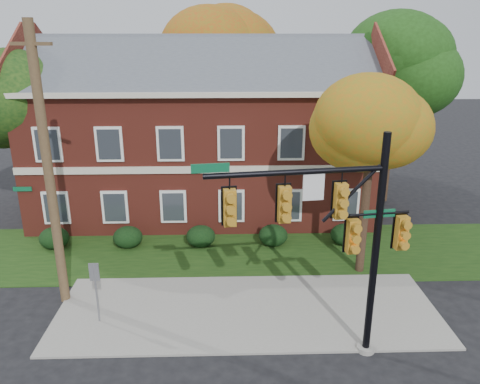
{
  "coord_description": "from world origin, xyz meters",
  "views": [
    {
      "loc": [
        -0.72,
        -14.0,
        9.76
      ],
      "look_at": [
        -0.22,
        3.0,
        4.01
      ],
      "focal_mm": 35.0,
      "sensor_mm": 36.0,
      "label": 1
    }
  ],
  "objects_px": {
    "hedge_far_right": "(345,234)",
    "tree_far_rear": "(226,48)",
    "hedge_right": "(273,235)",
    "sign_post": "(95,283)",
    "apartment_building": "(203,124)",
    "tree_right_rear": "(405,65)",
    "traffic_signal": "(337,226)",
    "tree_left_rear": "(14,97)",
    "utility_pole": "(48,171)",
    "hedge_far_left": "(54,238)",
    "hedge_center": "(201,236)",
    "hedge_left": "(128,237)",
    "tree_near_right": "(380,118)"
  },
  "relations": [
    {
      "from": "tree_right_rear",
      "to": "sign_post",
      "type": "xyz_separation_m",
      "value": [
        -14.62,
        -12.37,
        -6.52
      ]
    },
    {
      "from": "hedge_center",
      "to": "hedge_far_right",
      "type": "distance_m",
      "value": 7.0
    },
    {
      "from": "hedge_center",
      "to": "tree_far_rear",
      "type": "relative_size",
      "value": 0.12
    },
    {
      "from": "hedge_far_left",
      "to": "tree_near_right",
      "type": "xyz_separation_m",
      "value": [
        14.22,
        -2.83,
        6.14
      ]
    },
    {
      "from": "tree_near_right",
      "to": "traffic_signal",
      "type": "xyz_separation_m",
      "value": [
        -2.77,
        -5.43,
        -2.2
      ]
    },
    {
      "from": "hedge_right",
      "to": "tree_near_right",
      "type": "distance_m",
      "value": 7.72
    },
    {
      "from": "hedge_far_right",
      "to": "tree_right_rear",
      "type": "xyz_separation_m",
      "value": [
        4.31,
        6.11,
        7.6
      ]
    },
    {
      "from": "apartment_building",
      "to": "tree_far_rear",
      "type": "height_order",
      "value": "tree_far_rear"
    },
    {
      "from": "hedge_right",
      "to": "tree_right_rear",
      "type": "xyz_separation_m",
      "value": [
        7.81,
        6.11,
        7.6
      ]
    },
    {
      "from": "hedge_left",
      "to": "hedge_far_left",
      "type": "bearing_deg",
      "value": 180.0
    },
    {
      "from": "hedge_right",
      "to": "tree_right_rear",
      "type": "relative_size",
      "value": 0.13
    },
    {
      "from": "hedge_far_left",
      "to": "hedge_right",
      "type": "xyz_separation_m",
      "value": [
        10.5,
        0.0,
        0.0
      ]
    },
    {
      "from": "hedge_far_left",
      "to": "hedge_right",
      "type": "distance_m",
      "value": 10.5
    },
    {
      "from": "traffic_signal",
      "to": "sign_post",
      "type": "distance_m",
      "value": 8.51
    },
    {
      "from": "hedge_center",
      "to": "tree_right_rear",
      "type": "height_order",
      "value": "tree_right_rear"
    },
    {
      "from": "tree_left_rear",
      "to": "tree_far_rear",
      "type": "relative_size",
      "value": 0.77
    },
    {
      "from": "hedge_center",
      "to": "hedge_far_right",
      "type": "height_order",
      "value": "same"
    },
    {
      "from": "tree_far_rear",
      "to": "hedge_far_right",
      "type": "bearing_deg",
      "value": -66.63
    },
    {
      "from": "hedge_left",
      "to": "utility_pole",
      "type": "height_order",
      "value": "utility_pole"
    },
    {
      "from": "tree_far_rear",
      "to": "tree_left_rear",
      "type": "bearing_deg",
      "value": -141.03
    },
    {
      "from": "hedge_right",
      "to": "tree_left_rear",
      "type": "relative_size",
      "value": 0.16
    },
    {
      "from": "apartment_building",
      "to": "traffic_signal",
      "type": "distance_m",
      "value": 14.24
    },
    {
      "from": "hedge_left",
      "to": "tree_right_rear",
      "type": "height_order",
      "value": "tree_right_rear"
    },
    {
      "from": "hedge_right",
      "to": "tree_right_rear",
      "type": "bearing_deg",
      "value": 38.02
    },
    {
      "from": "apartment_building",
      "to": "utility_pole",
      "type": "bearing_deg",
      "value": -116.67
    },
    {
      "from": "tree_right_rear",
      "to": "tree_far_rear",
      "type": "height_order",
      "value": "tree_far_rear"
    },
    {
      "from": "hedge_far_right",
      "to": "sign_post",
      "type": "bearing_deg",
      "value": -148.72
    },
    {
      "from": "sign_post",
      "to": "tree_right_rear",
      "type": "bearing_deg",
      "value": 40.32
    },
    {
      "from": "tree_far_rear",
      "to": "traffic_signal",
      "type": "bearing_deg",
      "value": -81.71
    },
    {
      "from": "hedge_center",
      "to": "sign_post",
      "type": "xyz_separation_m",
      "value": [
        -3.3,
        -6.26,
        1.08
      ]
    },
    {
      "from": "hedge_far_left",
      "to": "utility_pole",
      "type": "xyz_separation_m",
      "value": [
        2.0,
        -4.7,
        4.68
      ]
    },
    {
      "from": "apartment_building",
      "to": "tree_left_rear",
      "type": "height_order",
      "value": "apartment_building"
    },
    {
      "from": "hedge_far_right",
      "to": "tree_far_rear",
      "type": "bearing_deg",
      "value": 113.37
    },
    {
      "from": "hedge_left",
      "to": "traffic_signal",
      "type": "xyz_separation_m",
      "value": [
        7.95,
        -8.26,
        3.94
      ]
    },
    {
      "from": "sign_post",
      "to": "tree_near_right",
      "type": "bearing_deg",
      "value": 18.1
    },
    {
      "from": "hedge_far_left",
      "to": "utility_pole",
      "type": "relative_size",
      "value": 0.14
    },
    {
      "from": "traffic_signal",
      "to": "apartment_building",
      "type": "bearing_deg",
      "value": 100.25
    },
    {
      "from": "utility_pole",
      "to": "tree_left_rear",
      "type": "bearing_deg",
      "value": 137.81
    },
    {
      "from": "apartment_building",
      "to": "hedge_far_right",
      "type": "xyz_separation_m",
      "value": [
        7.0,
        -5.25,
        -4.46
      ]
    },
    {
      "from": "apartment_building",
      "to": "tree_near_right",
      "type": "xyz_separation_m",
      "value": [
        7.22,
        -8.09,
        1.68
      ]
    },
    {
      "from": "tree_near_right",
      "to": "hedge_far_left",
      "type": "bearing_deg",
      "value": 168.73
    },
    {
      "from": "hedge_far_left",
      "to": "tree_right_rear",
      "type": "bearing_deg",
      "value": 18.45
    },
    {
      "from": "hedge_far_right",
      "to": "sign_post",
      "type": "xyz_separation_m",
      "value": [
        -10.3,
        -6.26,
        1.08
      ]
    },
    {
      "from": "apartment_building",
      "to": "utility_pole",
      "type": "xyz_separation_m",
      "value": [
        -5.0,
        -9.95,
        0.22
      ]
    },
    {
      "from": "sign_post",
      "to": "tree_left_rear",
      "type": "bearing_deg",
      "value": 121.8
    },
    {
      "from": "apartment_building",
      "to": "traffic_signal",
      "type": "xyz_separation_m",
      "value": [
        4.45,
        -13.51,
        -0.52
      ]
    },
    {
      "from": "hedge_far_right",
      "to": "sign_post",
      "type": "relative_size",
      "value": 0.59
    },
    {
      "from": "hedge_right",
      "to": "sign_post",
      "type": "bearing_deg",
      "value": -137.39
    },
    {
      "from": "tree_right_rear",
      "to": "utility_pole",
      "type": "bearing_deg",
      "value": -146.47
    },
    {
      "from": "hedge_right",
      "to": "utility_pole",
      "type": "relative_size",
      "value": 0.14
    }
  ]
}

